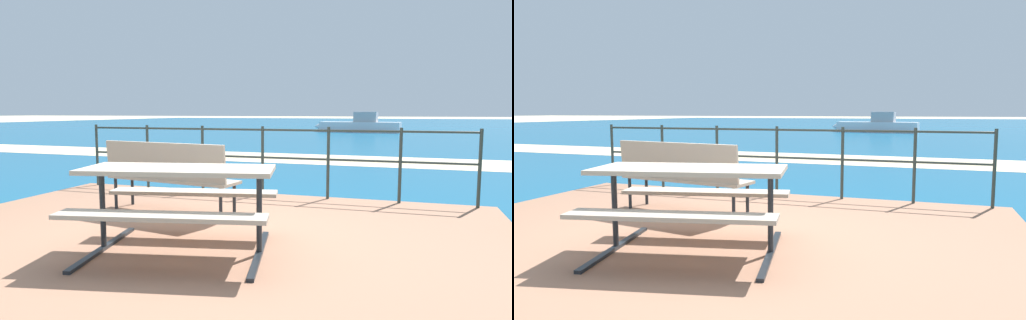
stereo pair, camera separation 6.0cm
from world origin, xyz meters
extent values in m
plane|color=beige|center=(0.00, 0.00, 0.00)|extent=(240.00, 240.00, 0.00)
cube|color=#996B51|center=(0.00, 0.00, 0.03)|extent=(6.40, 5.20, 0.06)
cube|color=#145B84|center=(0.00, 40.00, 0.01)|extent=(90.00, 90.00, 0.01)
cube|color=beige|center=(0.00, 8.32, 0.01)|extent=(54.05, 4.01, 0.01)
cube|color=tan|center=(0.14, -0.42, 0.80)|extent=(1.76, 1.00, 0.04)
cube|color=tan|center=(0.25, -0.94, 0.51)|extent=(1.68, 0.60, 0.04)
cube|color=tan|center=(0.03, 0.09, 0.51)|extent=(1.68, 0.60, 0.04)
cylinder|color=#1E2328|center=(-0.56, -0.57, 0.43)|extent=(0.06, 0.06, 0.74)
cube|color=#1E2328|center=(-0.56, -0.57, 0.07)|extent=(0.33, 1.30, 0.03)
cylinder|color=#1E2328|center=(0.83, -0.28, 0.43)|extent=(0.06, 0.06, 0.74)
cube|color=#1E2328|center=(0.83, -0.28, 0.07)|extent=(0.33, 1.30, 0.03)
cube|color=tan|center=(-0.69, 0.96, 0.48)|extent=(1.80, 0.69, 0.04)
cube|color=tan|center=(-0.72, 0.78, 0.72)|extent=(1.74, 0.36, 0.44)
cylinder|color=#1E2328|center=(0.12, 0.97, 0.27)|extent=(0.04, 0.04, 0.42)
cylinder|color=#1E2328|center=(0.07, 0.68, 0.27)|extent=(0.04, 0.04, 0.42)
cylinder|color=#1E2328|center=(-1.45, 1.24, 0.27)|extent=(0.04, 0.04, 0.42)
cylinder|color=#1E2328|center=(-1.50, 0.95, 0.27)|extent=(0.04, 0.04, 0.42)
cylinder|color=#2D3833|center=(-2.95, 2.47, 0.58)|extent=(0.04, 0.04, 1.03)
cylinder|color=#2D3833|center=(-1.97, 2.47, 0.58)|extent=(0.04, 0.04, 1.03)
cylinder|color=#2D3833|center=(-0.98, 2.47, 0.58)|extent=(0.04, 0.04, 1.03)
cylinder|color=#2D3833|center=(0.00, 2.47, 0.58)|extent=(0.04, 0.04, 1.03)
cylinder|color=#2D3833|center=(0.98, 2.47, 0.58)|extent=(0.04, 0.04, 1.03)
cylinder|color=#2D3833|center=(1.97, 2.47, 0.58)|extent=(0.04, 0.04, 1.03)
cylinder|color=#2D3833|center=(2.95, 2.47, 0.58)|extent=(0.04, 0.04, 1.03)
cylinder|color=#2D3833|center=(0.00, 2.47, 1.04)|extent=(5.90, 0.03, 0.03)
cylinder|color=#2D3833|center=(0.00, 2.47, 0.63)|extent=(5.90, 0.03, 0.03)
cube|color=silver|center=(-0.72, 25.29, 0.34)|extent=(5.09, 1.74, 0.65)
cube|color=#A5A8AD|center=(-0.34, 25.25, 0.98)|extent=(1.49, 0.97, 0.63)
cone|color=silver|center=(-3.44, 25.62, 0.34)|extent=(0.57, 0.64, 0.59)
camera|label=1|loc=(2.01, -3.94, 1.31)|focal=31.72mm
camera|label=2|loc=(2.07, -3.92, 1.31)|focal=31.72mm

